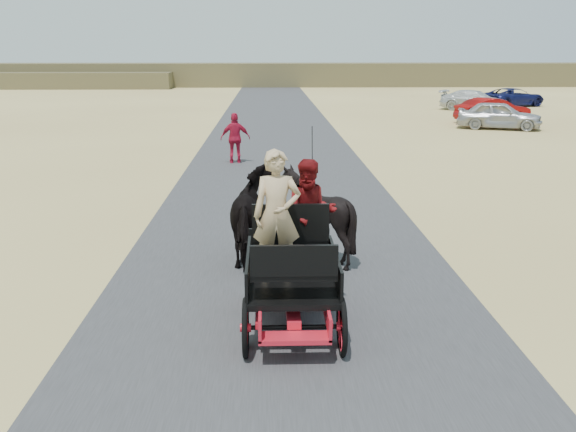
{
  "coord_description": "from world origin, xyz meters",
  "views": [
    {
      "loc": [
        -0.29,
        -8.29,
        3.82
      ],
      "look_at": [
        0.02,
        1.77,
        1.2
      ],
      "focal_mm": 40.0,
      "sensor_mm": 36.0,
      "label": 1
    }
  ],
  "objects_px": {
    "carriage": "(291,302)",
    "car_d": "(513,97)",
    "horse_right": "(315,215)",
    "car_c": "(475,100)",
    "horse_left": "(256,216)",
    "car_b": "(493,110)",
    "car_a": "(499,115)",
    "pedestrian": "(235,138)"
  },
  "relations": [
    {
      "from": "carriage",
      "to": "car_d",
      "type": "height_order",
      "value": "car_d"
    },
    {
      "from": "horse_right",
      "to": "car_c",
      "type": "bearing_deg",
      "value": -112.57
    },
    {
      "from": "horse_left",
      "to": "car_b",
      "type": "xyz_separation_m",
      "value": [
        12.25,
        22.73,
        -0.19
      ]
    },
    {
      "from": "carriage",
      "to": "car_a",
      "type": "relative_size",
      "value": 0.6
    },
    {
      "from": "pedestrian",
      "to": "car_d",
      "type": "relative_size",
      "value": 0.38
    },
    {
      "from": "car_b",
      "to": "car_d",
      "type": "distance_m",
      "value": 11.15
    },
    {
      "from": "car_a",
      "to": "carriage",
      "type": "bearing_deg",
      "value": 174.49
    },
    {
      "from": "car_a",
      "to": "car_b",
      "type": "distance_m",
      "value": 2.83
    },
    {
      "from": "carriage",
      "to": "car_b",
      "type": "distance_m",
      "value": 28.26
    },
    {
      "from": "car_c",
      "to": "carriage",
      "type": "bearing_deg",
      "value": -170.06
    },
    {
      "from": "carriage",
      "to": "horse_right",
      "type": "bearing_deg",
      "value": 79.61
    },
    {
      "from": "pedestrian",
      "to": "car_d",
      "type": "xyz_separation_m",
      "value": [
        18.01,
        22.19,
        -0.23
      ]
    },
    {
      "from": "carriage",
      "to": "horse_left",
      "type": "xyz_separation_m",
      "value": [
        -0.55,
        3.0,
        0.49
      ]
    },
    {
      "from": "carriage",
      "to": "pedestrian",
      "type": "height_order",
      "value": "pedestrian"
    },
    {
      "from": "horse_right",
      "to": "car_d",
      "type": "distance_m",
      "value": 36.46
    },
    {
      "from": "carriage",
      "to": "pedestrian",
      "type": "xyz_separation_m",
      "value": [
        -1.45,
        13.57,
        0.5
      ]
    },
    {
      "from": "pedestrian",
      "to": "car_d",
      "type": "distance_m",
      "value": 28.58
    },
    {
      "from": "horse_left",
      "to": "horse_right",
      "type": "relative_size",
      "value": 1.18
    },
    {
      "from": "carriage",
      "to": "car_a",
      "type": "bearing_deg",
      "value": 64.27
    },
    {
      "from": "carriage",
      "to": "pedestrian",
      "type": "relative_size",
      "value": 1.39
    },
    {
      "from": "horse_left",
      "to": "car_c",
      "type": "height_order",
      "value": "horse_left"
    },
    {
      "from": "car_a",
      "to": "car_d",
      "type": "distance_m",
      "value": 13.92
    },
    {
      "from": "horse_left",
      "to": "pedestrian",
      "type": "height_order",
      "value": "pedestrian"
    },
    {
      "from": "car_c",
      "to": "car_a",
      "type": "bearing_deg",
      "value": -159.49
    },
    {
      "from": "horse_left",
      "to": "car_b",
      "type": "bearing_deg",
      "value": -118.32
    },
    {
      "from": "horse_left",
      "to": "pedestrian",
      "type": "distance_m",
      "value": 10.6
    },
    {
      "from": "pedestrian",
      "to": "car_c",
      "type": "xyz_separation_m",
      "value": [
        14.45,
        19.4,
        -0.22
      ]
    },
    {
      "from": "car_a",
      "to": "car_c",
      "type": "distance_m",
      "value": 10.18
    },
    {
      "from": "horse_left",
      "to": "car_d",
      "type": "relative_size",
      "value": 0.44
    },
    {
      "from": "car_b",
      "to": "car_d",
      "type": "height_order",
      "value": "car_b"
    },
    {
      "from": "horse_right",
      "to": "pedestrian",
      "type": "relative_size",
      "value": 0.98
    },
    {
      "from": "horse_left",
      "to": "car_c",
      "type": "relative_size",
      "value": 0.46
    },
    {
      "from": "carriage",
      "to": "car_b",
      "type": "xyz_separation_m",
      "value": [
        11.7,
        25.73,
        0.3
      ]
    },
    {
      "from": "car_b",
      "to": "horse_left",
      "type": "bearing_deg",
      "value": 134.87
    },
    {
      "from": "carriage",
      "to": "car_a",
      "type": "height_order",
      "value": "car_a"
    },
    {
      "from": "pedestrian",
      "to": "car_b",
      "type": "distance_m",
      "value": 17.91
    },
    {
      "from": "horse_right",
      "to": "car_b",
      "type": "distance_m",
      "value": 25.31
    },
    {
      "from": "carriage",
      "to": "horse_left",
      "type": "height_order",
      "value": "horse_left"
    },
    {
      "from": "horse_left",
      "to": "pedestrian",
      "type": "bearing_deg",
      "value": -85.15
    },
    {
      "from": "horse_left",
      "to": "car_d",
      "type": "height_order",
      "value": "horse_left"
    },
    {
      "from": "pedestrian",
      "to": "car_b",
      "type": "xyz_separation_m",
      "value": [
        13.14,
        12.16,
        -0.2
      ]
    },
    {
      "from": "car_a",
      "to": "car_b",
      "type": "bearing_deg",
      "value": 7.39
    }
  ]
}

